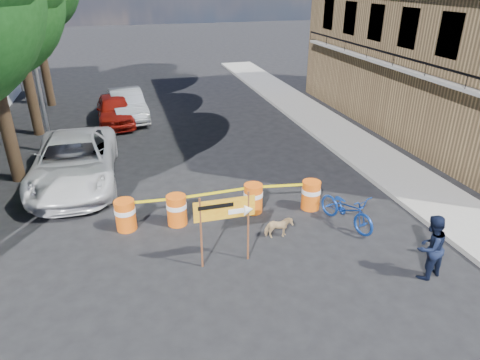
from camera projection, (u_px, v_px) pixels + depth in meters
ground at (267, 265)px, 10.60m from camera, size 120.00×120.00×0.00m
sidewalk_east at (364, 151)px, 17.29m from camera, size 2.40×40.00×0.15m
streetlamp at (31, 40)px, 15.53m from camera, size 1.25×0.18×8.00m
barrel_far_left at (125, 214)px, 11.91m from camera, size 0.58×0.58×0.90m
barrel_mid_left at (177, 209)px, 12.16m from camera, size 0.58×0.58×0.90m
barrel_mid_right at (253, 198)px, 12.81m from camera, size 0.58×0.58×0.90m
barrel_far_right at (311, 194)px, 13.00m from camera, size 0.58×0.58×0.90m
detour_sign at (233, 213)px, 10.12m from camera, size 1.48×0.28×1.91m
pedestrian at (430, 247)px, 9.87m from camera, size 0.92×0.79×1.63m
bicycle at (348, 194)px, 11.89m from camera, size 0.98×1.20×1.97m
dog at (278, 228)px, 11.58m from camera, size 0.76×0.39×0.62m
suv_white at (74, 161)px, 14.48m from camera, size 2.81×5.85×1.61m
sedan_red at (115, 109)px, 20.49m from camera, size 1.83×4.15×1.39m
sedan_silver at (127, 105)px, 21.19m from camera, size 1.99×4.48×1.43m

